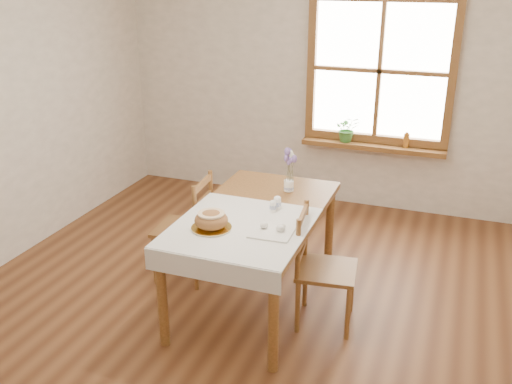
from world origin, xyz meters
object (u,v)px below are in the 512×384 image
dining_table (256,222)px  chair_right (327,268)px  chair_left (182,227)px  flower_vase (289,187)px  bread_plate (212,228)px

dining_table → chair_right: bearing=-9.7°
chair_left → chair_right: chair_left is taller
flower_vase → bread_plate: bearing=-108.0°
bread_plate → flower_vase: flower_vase is taller
chair_left → bread_plate: size_ratio=3.34×
chair_left → bread_plate: 0.83m
chair_right → flower_vase: (-0.46, 0.55, 0.36)m
chair_left → chair_right: (1.26, -0.24, -0.01)m
chair_left → flower_vase: size_ratio=10.20×
chair_right → flower_vase: chair_right is taller
flower_vase → chair_left: bearing=-159.1°
dining_table → chair_right: (0.57, -0.10, -0.23)m
dining_table → flower_vase: 0.48m
chair_left → bread_plate: bearing=38.9°
bread_plate → flower_vase: 0.90m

